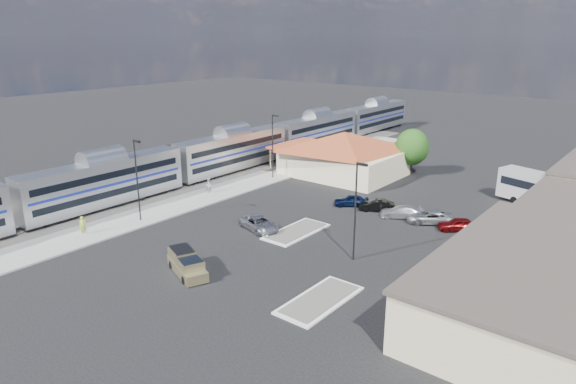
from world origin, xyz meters
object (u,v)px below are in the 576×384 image
Objects in this scene: pickup_truck at (187,265)px; suv at (259,224)px; station_depot at (344,153)px; coach_bus at (553,191)px.

pickup_truck is 11.49m from suv.
station_depot is 1.46× the size of coach_bus.
station_depot is 27.12m from coach_bus.
coach_bus is at bearing -24.14° from suv.
pickup_truck is 1.09× the size of suv.
pickup_truck is at bearing -78.49° from station_depot.
pickup_truck is (7.17, -35.19, -2.28)m from station_depot.
station_depot reaches higher than coach_bus.
pickup_truck is at bearing -153.29° from suv.
coach_bus reaches higher than pickup_truck.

